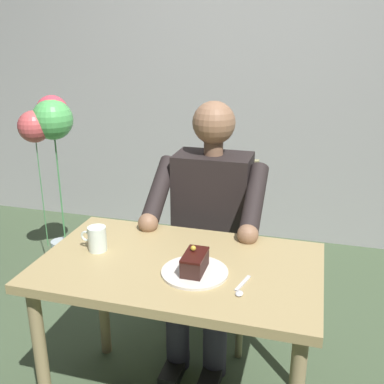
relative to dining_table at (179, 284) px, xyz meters
name	(u,v)px	position (x,y,z in m)	size (l,w,h in m)	color
cafe_rear_panel	(258,36)	(0.00, -1.91, 0.89)	(6.40, 0.12, 3.00)	#A4A3A3
dining_table	(179,284)	(0.00, 0.00, 0.00)	(1.06, 0.63, 0.70)	tan
chair	(216,238)	(0.00, -0.65, -0.10)	(0.42, 0.42, 0.91)	#938D62
seated_person	(208,227)	(0.00, -0.48, 0.04)	(0.53, 0.58, 1.23)	black
dessert_plate	(195,272)	(-0.08, 0.06, 0.10)	(0.24, 0.24, 0.01)	silver
cake_slice	(195,262)	(-0.08, 0.06, 0.14)	(0.08, 0.14, 0.09)	#341E19
coffee_cup	(97,238)	(0.34, -0.01, 0.15)	(0.11, 0.07, 0.10)	white
dessert_spoon	(241,289)	(-0.26, 0.13, 0.10)	(0.04, 0.14, 0.01)	silver
balloon_display	(50,134)	(1.10, -0.90, 0.33)	(0.30, 0.29, 1.17)	#B2C1C6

